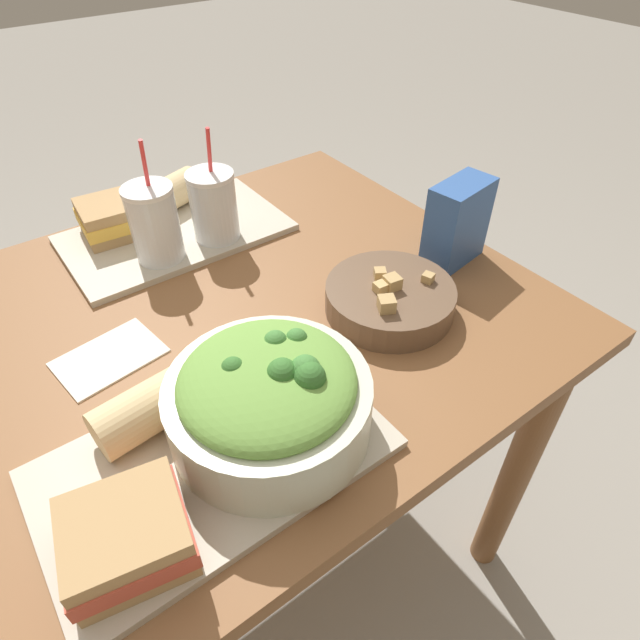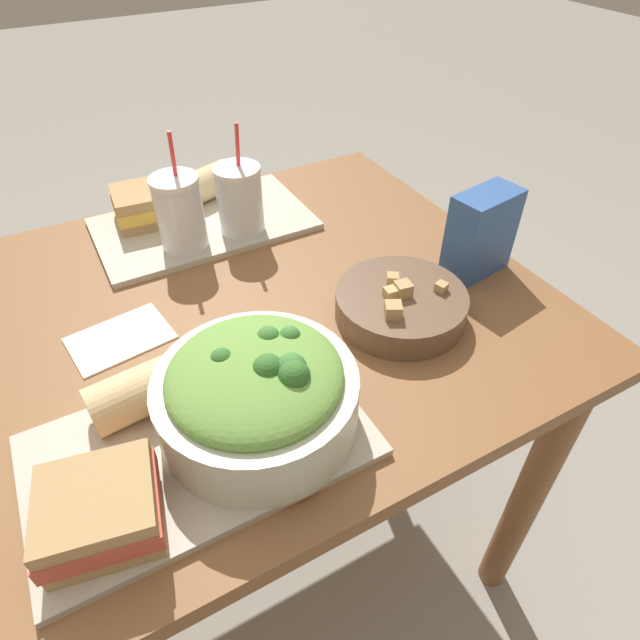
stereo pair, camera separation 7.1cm
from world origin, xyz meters
TOP-DOWN VIEW (x-y plane):
  - ground_plane at (0.00, 0.00)m, footprint 12.00×12.00m
  - dining_table at (0.00, 0.00)m, footprint 1.27×0.82m
  - tray_near at (-0.00, -0.24)m, footprint 0.41×0.24m
  - tray_far at (0.18, 0.26)m, footprint 0.41×0.24m
  - salad_bowl at (0.08, -0.24)m, footprint 0.25×0.25m
  - soup_bowl at (0.36, -0.15)m, footprint 0.21×0.21m
  - sandwich_near at (-0.12, -0.29)m, footprint 0.14×0.13m
  - baguette_near at (-0.04, -0.15)m, footprint 0.13×0.08m
  - sandwich_far at (0.09, 0.32)m, footprint 0.12×0.12m
  - baguette_far at (0.22, 0.35)m, footprint 0.13×0.10m
  - drink_cup_dark at (0.12, 0.20)m, footprint 0.09×0.09m
  - drink_cup_red at (0.24, 0.20)m, footprint 0.09×0.09m
  - chip_bag at (0.55, -0.10)m, footprint 0.12×0.08m
  - napkin_folded at (-0.04, 0.01)m, footprint 0.16×0.12m

SIDE VIEW (x-z plane):
  - ground_plane at x=0.00m, z-range 0.00..0.00m
  - dining_table at x=0.00m, z-range 0.27..1.03m
  - napkin_folded at x=-0.04m, z-range 0.76..0.76m
  - tray_near at x=0.00m, z-range 0.76..0.77m
  - tray_far at x=0.18m, z-range 0.76..0.77m
  - soup_bowl at x=0.36m, z-range 0.75..0.82m
  - sandwich_near at x=-0.12m, z-range 0.77..0.83m
  - sandwich_far at x=0.09m, z-range 0.77..0.83m
  - baguette_near at x=-0.04m, z-range 0.77..0.83m
  - baguette_far at x=0.22m, z-range 0.77..0.83m
  - salad_bowl at x=0.08m, z-range 0.76..0.89m
  - drink_cup_red at x=0.24m, z-range 0.73..0.93m
  - chip_bag at x=0.55m, z-range 0.76..0.91m
  - drink_cup_dark at x=0.12m, z-range 0.73..0.94m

